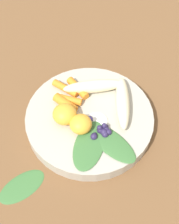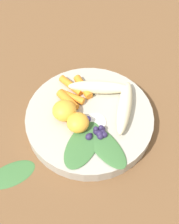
% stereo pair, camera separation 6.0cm
% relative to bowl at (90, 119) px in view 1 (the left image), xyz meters
% --- Properties ---
extents(ground_plane, '(2.40, 2.40, 0.00)m').
position_rel_bowl_xyz_m(ground_plane, '(0.00, 0.00, -0.02)').
color(ground_plane, brown).
extents(bowl, '(0.27, 0.27, 0.03)m').
position_rel_bowl_xyz_m(bowl, '(0.00, 0.00, 0.00)').
color(bowl, '#B2AD9E').
rests_on(bowl, ground_plane).
extents(banana_peeled_left, '(0.13, 0.10, 0.03)m').
position_rel_bowl_xyz_m(banana_peeled_left, '(0.05, 0.04, 0.03)').
color(banana_peeled_left, beige).
rests_on(banana_peeled_left, bowl).
extents(banana_peeled_right, '(0.11, 0.12, 0.03)m').
position_rel_bowl_xyz_m(banana_peeled_right, '(0.07, -0.03, 0.03)').
color(banana_peeled_right, beige).
rests_on(banana_peeled_right, bowl).
extents(orange_segment_near, '(0.04, 0.04, 0.03)m').
position_rel_bowl_xyz_m(orange_segment_near, '(-0.03, -0.02, 0.03)').
color(orange_segment_near, '#F4A833').
rests_on(orange_segment_near, bowl).
extents(orange_segment_far, '(0.05, 0.05, 0.04)m').
position_rel_bowl_xyz_m(orange_segment_far, '(-0.05, 0.02, 0.03)').
color(orange_segment_far, '#F4A833').
rests_on(orange_segment_far, bowl).
extents(carrot_front, '(0.02, 0.06, 0.02)m').
position_rel_bowl_xyz_m(carrot_front, '(0.02, 0.07, 0.02)').
color(carrot_front, orange).
rests_on(carrot_front, bowl).
extents(carrot_mid_left, '(0.03, 0.06, 0.02)m').
position_rel_bowl_xyz_m(carrot_mid_left, '(-0.00, 0.08, 0.02)').
color(carrot_mid_left, orange).
rests_on(carrot_mid_left, bowl).
extents(carrot_mid_right, '(0.04, 0.05, 0.02)m').
position_rel_bowl_xyz_m(carrot_mid_right, '(-0.01, 0.05, 0.02)').
color(carrot_mid_right, orange).
rests_on(carrot_mid_right, bowl).
extents(carrot_rear, '(0.03, 0.06, 0.02)m').
position_rel_bowl_xyz_m(carrot_rear, '(-0.03, 0.05, 0.03)').
color(carrot_rear, orange).
rests_on(carrot_rear, bowl).
extents(blueberry_pile, '(0.05, 0.06, 0.02)m').
position_rel_bowl_xyz_m(blueberry_pile, '(-0.01, -0.05, 0.02)').
color(blueberry_pile, '#2D234C').
rests_on(blueberry_pile, bowl).
extents(coconut_shred_patch, '(0.04, 0.04, 0.00)m').
position_rel_bowl_xyz_m(coconut_shred_patch, '(-0.00, -0.02, 0.02)').
color(coconut_shred_patch, white).
rests_on(coconut_shred_patch, bowl).
extents(kale_leaf_left, '(0.13, 0.11, 0.01)m').
position_rel_bowl_xyz_m(kale_leaf_left, '(-0.05, -0.06, 0.02)').
color(kale_leaf_left, '#3D7038').
rests_on(kale_leaf_left, bowl).
extents(kale_leaf_right, '(0.06, 0.12, 0.01)m').
position_rel_bowl_xyz_m(kale_leaf_right, '(-0.01, -0.08, 0.02)').
color(kale_leaf_right, '#3D7038').
rests_on(kale_leaf_right, bowl).
extents(kale_leaf_stray, '(0.10, 0.05, 0.01)m').
position_rel_bowl_xyz_m(kale_leaf_stray, '(-0.19, -0.03, -0.01)').
color(kale_leaf_stray, '#3D7038').
rests_on(kale_leaf_stray, ground_plane).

